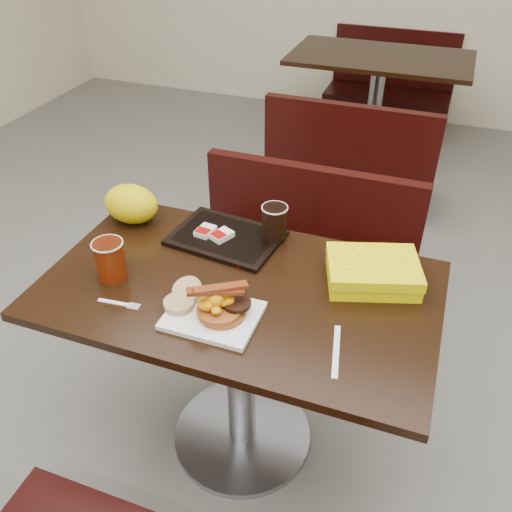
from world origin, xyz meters
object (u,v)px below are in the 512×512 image
(hashbrown_sleeve_right, at_px, (222,235))
(coffee_cup_far, at_px, (274,222))
(knife, at_px, (336,351))
(bench_near_n, at_px, (298,261))
(table_far, at_px, (374,109))
(hashbrown_sleeve_left, at_px, (205,231))
(bench_far_n, at_px, (389,81))
(table_near, at_px, (241,370))
(tray, at_px, (226,238))
(platter, at_px, (213,316))
(bench_far_s, at_px, (354,151))
(pancake_stack, at_px, (222,311))
(clamshell, at_px, (373,272))
(coffee_cup_near, at_px, (110,260))
(fork, at_px, (113,302))
(paper_bag, at_px, (131,204))

(hashbrown_sleeve_right, xyz_separation_m, coffee_cup_far, (0.16, 0.07, 0.05))
(hashbrown_sleeve_right, bearing_deg, knife, -12.04)
(bench_near_n, xyz_separation_m, knife, (0.34, -0.87, 0.39))
(table_far, xyz_separation_m, hashbrown_sleeve_left, (-0.21, -2.39, 0.40))
(bench_near_n, distance_m, bench_far_n, 2.60)
(bench_far_n, relative_size, coffee_cup_far, 8.79)
(table_near, distance_m, hashbrown_sleeve_right, 0.47)
(bench_near_n, xyz_separation_m, bench_far_n, (0.00, 2.60, 0.00))
(tray, relative_size, coffee_cup_far, 3.16)
(table_near, xyz_separation_m, bench_far_n, (0.00, 3.30, -0.02))
(platter, bearing_deg, bench_far_s, 89.42)
(pancake_stack, bearing_deg, clamshell, 40.54)
(platter, bearing_deg, table_far, 89.54)
(table_near, relative_size, coffee_cup_near, 9.47)
(bench_far_n, xyz_separation_m, platter, (-0.02, -3.46, 0.40))
(platter, height_order, fork, platter)
(bench_far_s, relative_size, tray, 2.78)
(platter, relative_size, hashbrown_sleeve_right, 3.56)
(platter, bearing_deg, coffee_cup_near, 169.58)
(table_near, height_order, bench_near_n, table_near)
(bench_far_s, relative_size, coffee_cup_near, 7.89)
(coffee_cup_near, bearing_deg, fork, -58.18)
(bench_near_n, relative_size, bench_far_s, 1.00)
(tray, bearing_deg, hashbrown_sleeve_right, -110.88)
(fork, relative_size, paper_bag, 0.66)
(tray, bearing_deg, hashbrown_sleeve_left, -164.42)
(table_far, distance_m, platter, 2.78)
(tray, xyz_separation_m, hashbrown_sleeve_left, (-0.07, -0.01, 0.02))
(pancake_stack, distance_m, hashbrown_sleeve_right, 0.39)
(clamshell, distance_m, paper_bag, 0.87)
(bench_near_n, bearing_deg, platter, -91.19)
(tray, distance_m, hashbrown_sleeve_right, 0.03)
(bench_far_s, height_order, paper_bag, paper_bag)
(bench_far_n, relative_size, tray, 2.78)
(bench_far_s, bearing_deg, knife, -80.60)
(bench_near_n, xyz_separation_m, tray, (-0.13, -0.48, 0.40))
(table_far, relative_size, coffee_cup_near, 9.47)
(hashbrown_sleeve_left, xyz_separation_m, coffee_cup_far, (0.23, 0.07, 0.05))
(pancake_stack, xyz_separation_m, hashbrown_sleeve_left, (-0.21, 0.36, -0.00))
(table_far, bearing_deg, paper_bag, -101.76)
(table_far, height_order, coffee_cup_far, coffee_cup_far)
(platter, bearing_deg, coffee_cup_far, 84.73)
(table_far, relative_size, paper_bag, 6.04)
(table_far, height_order, tray, tray)
(bench_near_n, height_order, table_far, table_far)
(platter, relative_size, coffee_cup_near, 2.04)
(table_far, xyz_separation_m, platter, (-0.02, -2.76, 0.38))
(pancake_stack, distance_m, fork, 0.33)
(pancake_stack, bearing_deg, hashbrown_sleeve_left, 120.78)
(table_near, bearing_deg, bench_near_n, 90.00)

